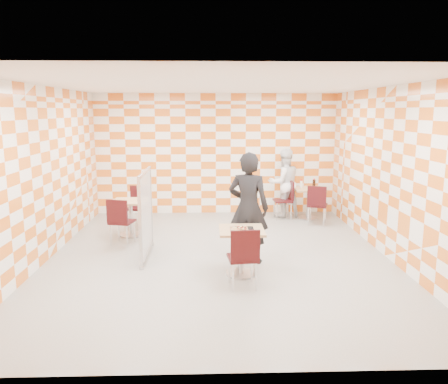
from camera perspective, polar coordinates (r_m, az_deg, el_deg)
name	(u,v)px	position (r m, az deg, el deg)	size (l,w,h in m)	color
room_shell	(218,170)	(8.05, -0.79, 2.89)	(7.00, 7.00, 7.00)	#969691
main_table	(242,244)	(6.93, 2.30, -6.79)	(0.70, 0.70, 0.75)	tan
second_table	(308,198)	(10.68, 10.98, -0.78)	(0.70, 0.70, 0.75)	tan
empty_table	(131,212)	(9.28, -12.09, -2.54)	(0.70, 0.70, 0.75)	tan
chair_main_front	(244,254)	(6.36, 2.61, -8.08)	(0.46, 0.47, 0.92)	#330A0D
chair_second_front	(317,202)	(10.08, 12.06, -1.29)	(0.54, 0.55, 0.92)	#330A0D
chair_second_side	(287,197)	(10.57, 8.18, -0.62)	(0.45, 0.44, 0.92)	#330A0D
chair_empty_near	(120,218)	(8.62, -13.45, -3.35)	(0.52, 0.52, 0.92)	#330A0D
chair_empty_far	(138,203)	(9.93, -11.11, -1.44)	(0.47, 0.48, 0.92)	#330A0D
partition	(146,214)	(7.82, -10.18, -2.80)	(0.08, 1.38, 1.55)	white
man_dark	(248,208)	(7.43, 3.21, -2.07)	(0.69, 0.46, 1.90)	black
man_white	(284,183)	(10.78, 7.84, 1.18)	(0.81, 0.63, 1.67)	white
pizza_on_foil	(242,228)	(6.84, 2.33, -4.76)	(0.40, 0.40, 0.04)	silver
sport_bottle	(301,184)	(10.72, 10.06, 1.08)	(0.06, 0.06, 0.20)	white
soda_bottle	(314,184)	(10.70, 11.67, 1.08)	(0.07, 0.07, 0.23)	black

